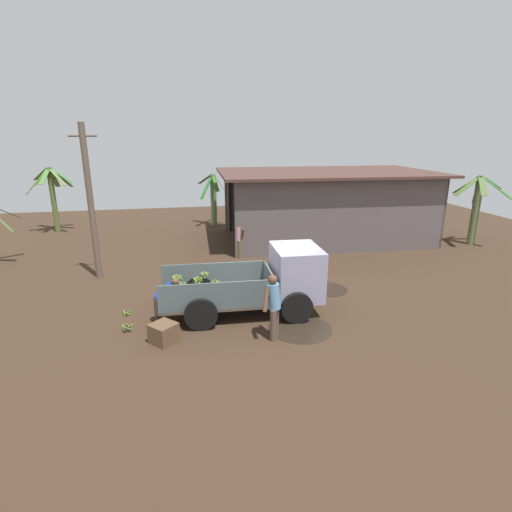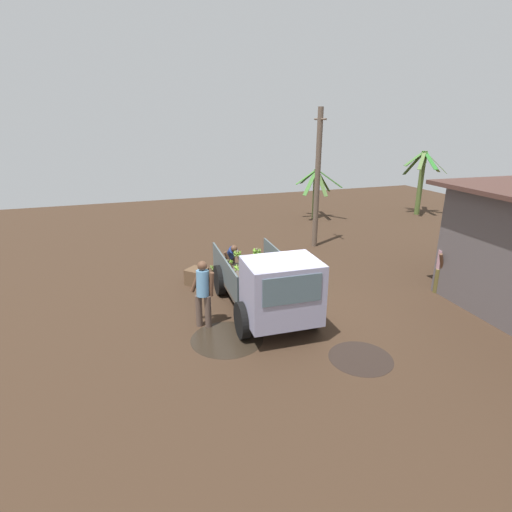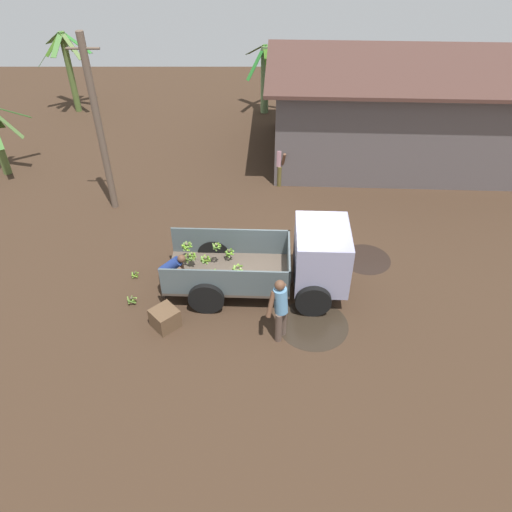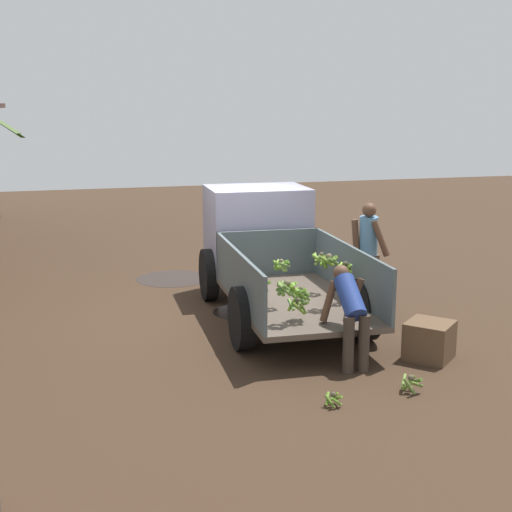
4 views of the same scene
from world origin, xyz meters
TOP-DOWN VIEW (x-y plane):
  - ground at (0.00, 0.00)m, footprint 36.00×36.00m
  - mud_patch_0 at (-0.28, -0.06)m, footprint 0.95×0.95m
  - mud_patch_1 at (2.30, 0.67)m, footprint 1.42×1.42m
  - mud_patch_2 at (0.54, -1.94)m, footprint 1.76×1.76m
  - cargo_truck at (0.21, -0.62)m, footprint 4.74×2.19m
  - warehouse_shed at (5.15, 7.32)m, footprint 10.65×6.73m
  - utility_pole at (-5.56, 3.49)m, footprint 0.92×0.22m
  - banana_palm_1 at (-9.06, 11.66)m, footprint 2.39×2.22m
  - banana_palm_2 at (-0.49, 11.49)m, footprint 1.74×2.07m
  - banana_palm_3 at (11.28, 4.88)m, footprint 2.38×2.48m
  - person_foreground_visitor at (-0.31, -2.31)m, footprint 0.60×0.60m
  - person_worker_loading at (-3.07, -0.80)m, footprint 0.74×0.64m
  - person_bystander_near_shed at (-0.08, 4.95)m, footprint 0.41×0.63m
  - banana_bunch_on_ground_0 at (-4.09, -1.17)m, footprint 0.28×0.28m
  - banana_bunch_on_ground_1 at (-4.21, -0.12)m, footprint 0.22×0.20m
  - wooden_crate_0 at (-3.10, -1.96)m, footprint 0.82×0.82m

SIDE VIEW (x-z plane):
  - ground at x=0.00m, z-range 0.00..0.00m
  - mud_patch_0 at x=-0.28m, z-range 0.00..0.01m
  - mud_patch_1 at x=2.30m, z-range 0.00..0.01m
  - mud_patch_2 at x=0.54m, z-range 0.00..0.01m
  - banana_bunch_on_ground_1 at x=-4.21m, z-range 0.01..0.19m
  - banana_bunch_on_ground_0 at x=-4.09m, z-range 0.02..0.24m
  - wooden_crate_0 at x=-3.10m, z-range 0.00..0.51m
  - person_worker_loading at x=-3.07m, z-range 0.12..1.41m
  - person_bystander_near_shed at x=-0.08m, z-range 0.09..1.65m
  - person_foreground_visitor at x=-0.31m, z-range 0.10..1.85m
  - cargo_truck at x=0.21m, z-range 0.04..1.98m
  - banana_palm_2 at x=-0.49m, z-range 0.05..3.02m
  - banana_palm_3 at x=11.28m, z-range 0.10..3.39m
  - banana_palm_1 at x=-9.06m, z-range 0.22..3.68m
  - warehouse_shed at x=5.15m, z-range 0.76..4.15m
  - utility_pole at x=-5.56m, z-range 0.04..5.54m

